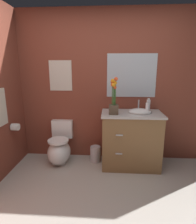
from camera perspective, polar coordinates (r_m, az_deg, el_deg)
name	(u,v)px	position (r m, az deg, el deg)	size (l,w,h in m)	color
wall_back	(117,88)	(3.17, 5.78, 7.47)	(4.50, 0.05, 2.50)	brown
toilet	(60,149)	(3.26, -11.65, -10.97)	(0.38, 0.59, 0.69)	white
vanity_cabinet	(131,139)	(3.06, 10.09, -8.18)	(0.94, 0.56, 1.08)	brown
flower_vase	(114,101)	(2.77, 4.85, 3.52)	(0.14, 0.14, 0.55)	#4C3D2D
soap_bottle	(148,105)	(3.05, 15.20, 1.95)	(0.06, 0.06, 0.21)	white
lotion_bottle	(147,108)	(2.92, 14.94, 1.21)	(0.06, 0.06, 0.19)	white
trash_bin	(95,154)	(3.27, -0.79, -12.70)	(0.18, 0.18, 0.27)	#B7B7BC
wall_poster	(61,76)	(3.24, -11.43, 10.88)	(0.38, 0.01, 0.50)	beige
wall_mirror	(131,76)	(3.14, 10.23, 10.92)	(0.80, 0.01, 0.70)	#B2BCC6
hanging_towel	(0,108)	(2.90, -27.95, 1.19)	(0.03, 0.28, 0.52)	beige
toilet_paper_roll	(15,127)	(3.17, -24.07, -4.22)	(0.11, 0.11, 0.11)	white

